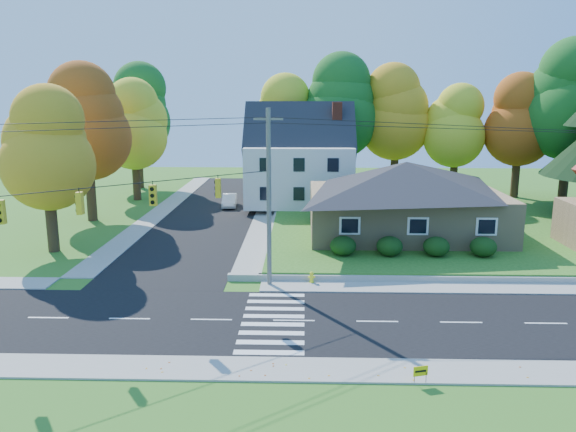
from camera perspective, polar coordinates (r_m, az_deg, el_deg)
name	(u,v)px	position (r m, az deg, el deg)	size (l,w,h in m)	color
ground	(294,321)	(27.49, 0.61, -10.61)	(120.00, 120.00, 0.00)	#3D7923
road_main	(294,321)	(27.49, 0.61, -10.59)	(90.00, 8.00, 0.02)	black
road_cross	(214,212)	(53.12, -7.53, 0.44)	(8.00, 44.00, 0.02)	black
sidewalk_north	(296,286)	(32.15, 0.78, -7.11)	(90.00, 2.00, 0.08)	#9C9A90
sidewalk_south	(292,369)	(22.94, 0.37, -15.33)	(90.00, 2.00, 0.08)	#9C9A90
lawn	(453,222)	(49.14, 16.42, -0.61)	(30.00, 30.00, 0.50)	#3D7923
ranch_house	(405,197)	(42.68, 11.83, 1.90)	(14.60, 10.60, 5.40)	tan
colonial_house	(300,161)	(53.71, 1.21, 5.61)	(10.40, 8.40, 9.60)	silver
hedge_row	(413,246)	(37.09, 12.58, -3.02)	(10.70, 1.70, 1.27)	#163A10
traffic_infrastructure	(292,211)	(27.27, 0.37, 0.54)	(38.10, 10.66, 10.00)	#666059
tree_lot_0	(281,119)	(59.46, -0.72, 9.83)	(6.72, 6.72, 12.51)	#3F2A19
tree_lot_1	(339,106)	(58.49, 5.23, 11.03)	(7.84, 7.84, 14.60)	#3F2A19
tree_lot_2	(397,113)	(60.16, 10.97, 10.27)	(7.28, 7.28, 13.56)	#3F2A19
tree_lot_3	(457,126)	(60.48, 16.75, 8.75)	(6.16, 6.16, 11.47)	#3F2A19
tree_lot_4	(520,120)	(61.33, 22.52, 9.00)	(6.72, 6.72, 12.51)	#3F2A19
tree_lot_5	(572,100)	(60.98, 26.91, 10.46)	(8.40, 8.40, 15.64)	#3F2A19
tree_west_0	(45,149)	(41.38, -23.44, 6.29)	(6.16, 6.16, 11.47)	#3F2A19
tree_west_1	(86,122)	(50.88, -19.86, 8.94)	(7.28, 7.28, 13.56)	#3F2A19
tree_west_2	(133,124)	(60.03, -15.44, 8.95)	(6.72, 6.72, 12.51)	#3F2A19
tree_west_3	(136,110)	(68.21, -15.17, 10.38)	(7.84, 7.84, 14.60)	#3F2A19
white_car	(229,201)	(55.11, -5.96, 1.57)	(1.32, 3.78, 1.25)	silver
fire_hydrant	(312,278)	(32.59, 2.42, -6.29)	(0.41, 0.32, 0.72)	yellow
yard_sign	(421,371)	(22.30, 13.32, -15.12)	(0.58, 0.19, 0.74)	black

